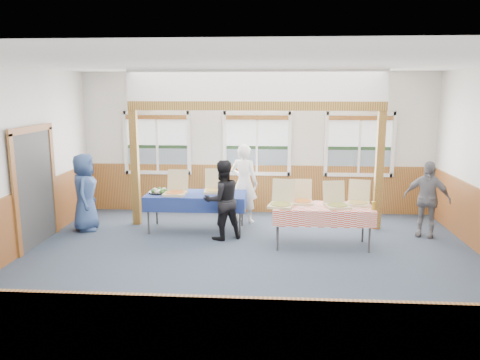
# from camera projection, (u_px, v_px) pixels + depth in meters

# --- Properties ---
(floor) EXTENTS (8.00, 8.00, 0.00)m
(floor) POSITION_uv_depth(u_px,v_px,m) (249.00, 267.00, 7.54)
(floor) COLOR #273240
(floor) RESTS_ON ground
(ceiling) EXTENTS (8.00, 8.00, 0.00)m
(ceiling) POSITION_uv_depth(u_px,v_px,m) (250.00, 63.00, 6.93)
(ceiling) COLOR white
(ceiling) RESTS_ON wall_back
(wall_back) EXTENTS (8.00, 0.00, 8.00)m
(wall_back) POSITION_uv_depth(u_px,v_px,m) (257.00, 143.00, 10.67)
(wall_back) COLOR silver
(wall_back) RESTS_ON floor
(wall_front) EXTENTS (8.00, 0.00, 8.00)m
(wall_front) POSITION_uv_depth(u_px,v_px,m) (230.00, 241.00, 3.81)
(wall_front) COLOR silver
(wall_front) RESTS_ON floor
(wall_left) EXTENTS (0.00, 8.00, 8.00)m
(wall_left) POSITION_uv_depth(u_px,v_px,m) (1.00, 166.00, 7.50)
(wall_left) COLOR silver
(wall_left) RESTS_ON floor
(wainscot_back) EXTENTS (7.98, 0.05, 1.10)m
(wainscot_back) POSITION_uv_depth(u_px,v_px,m) (257.00, 189.00, 10.84)
(wainscot_back) COLOR brown
(wainscot_back) RESTS_ON floor
(wainscot_front) EXTENTS (7.98, 0.05, 1.10)m
(wainscot_front) POSITION_uv_depth(u_px,v_px,m) (231.00, 356.00, 4.03)
(wainscot_front) COLOR brown
(wainscot_front) RESTS_ON floor
(wainscot_left) EXTENTS (0.05, 6.98, 1.10)m
(wainscot_left) POSITION_uv_depth(u_px,v_px,m) (9.00, 229.00, 7.70)
(wainscot_left) COLOR brown
(wainscot_left) RESTS_ON floor
(cased_opening) EXTENTS (0.06, 1.30, 2.10)m
(cased_opening) POSITION_uv_depth(u_px,v_px,m) (34.00, 188.00, 8.49)
(cased_opening) COLOR #373737
(cased_opening) RESTS_ON wall_left
(window_left) EXTENTS (1.56, 0.10, 1.46)m
(window_left) POSITION_uv_depth(u_px,v_px,m) (157.00, 139.00, 10.76)
(window_left) COLOR white
(window_left) RESTS_ON wall_back
(window_mid) EXTENTS (1.56, 0.10, 1.46)m
(window_mid) POSITION_uv_depth(u_px,v_px,m) (257.00, 140.00, 10.61)
(window_mid) COLOR white
(window_mid) RESTS_ON wall_back
(window_right) EXTENTS (1.56, 0.10, 1.46)m
(window_right) POSITION_uv_depth(u_px,v_px,m) (360.00, 141.00, 10.46)
(window_right) COLOR white
(window_right) RESTS_ON wall_back
(post_left) EXTENTS (0.15, 0.15, 2.40)m
(post_left) POSITION_uv_depth(u_px,v_px,m) (135.00, 168.00, 9.73)
(post_left) COLOR #583813
(post_left) RESTS_ON floor
(post_right) EXTENTS (0.15, 0.15, 2.40)m
(post_right) POSITION_uv_depth(u_px,v_px,m) (379.00, 171.00, 9.40)
(post_right) COLOR #583813
(post_right) RESTS_ON floor
(cross_beam) EXTENTS (5.15, 0.18, 0.18)m
(cross_beam) POSITION_uv_depth(u_px,v_px,m) (255.00, 106.00, 9.32)
(cross_beam) COLOR #583813
(cross_beam) RESTS_ON post_left
(table_left) EXTENTS (2.13, 1.31, 0.76)m
(table_left) POSITION_uv_depth(u_px,v_px,m) (196.00, 196.00, 9.39)
(table_left) COLOR #373737
(table_left) RESTS_ON floor
(table_right) EXTENTS (1.84, 0.94, 0.76)m
(table_right) POSITION_uv_depth(u_px,v_px,m) (322.00, 209.00, 8.41)
(table_right) COLOR #373737
(table_right) RESTS_ON floor
(pizza_box_a) EXTENTS (0.45, 0.54, 0.46)m
(pizza_box_a) POSITION_uv_depth(u_px,v_px,m) (176.00, 191.00, 9.29)
(pizza_box_a) COLOR #D1C08B
(pizza_box_a) RESTS_ON table_left
(pizza_box_b) EXTENTS (0.44, 0.52, 0.45)m
(pizza_box_b) POSITION_uv_depth(u_px,v_px,m) (214.00, 189.00, 9.51)
(pizza_box_b) COLOR #D1C08B
(pizza_box_b) RESTS_ON table_left
(pizza_box_c) EXTENTS (0.52, 0.59, 0.46)m
(pizza_box_c) POSITION_uv_depth(u_px,v_px,m) (281.00, 203.00, 8.33)
(pizza_box_c) COLOR #D1C08B
(pizza_box_c) RESTS_ON table_right
(pizza_box_d) EXTENTS (0.38, 0.46, 0.41)m
(pizza_box_d) POSITION_uv_depth(u_px,v_px,m) (302.00, 200.00, 8.59)
(pizza_box_d) COLOR #D1C08B
(pizza_box_d) RESTS_ON table_right
(pizza_box_e) EXTENTS (0.48, 0.55, 0.44)m
(pizza_box_e) POSITION_uv_depth(u_px,v_px,m) (337.00, 203.00, 8.29)
(pizza_box_e) COLOR #D1C08B
(pizza_box_e) RESTS_ON table_right
(pizza_box_f) EXTENTS (0.48, 0.54, 0.42)m
(pizza_box_f) POSITION_uv_depth(u_px,v_px,m) (358.00, 201.00, 8.48)
(pizza_box_f) COLOR #D1C08B
(pizza_box_f) RESTS_ON table_right
(veggie_tray) EXTENTS (0.43, 0.43, 0.10)m
(veggie_tray) POSITION_uv_depth(u_px,v_px,m) (159.00, 191.00, 9.43)
(veggie_tray) COLOR black
(veggie_tray) RESTS_ON table_left
(drink_glass) EXTENTS (0.07, 0.07, 0.15)m
(drink_glass) POSITION_uv_depth(u_px,v_px,m) (374.00, 206.00, 8.08)
(drink_glass) COLOR #A8781C
(drink_glass) RESTS_ON table_right
(woman_white) EXTENTS (0.72, 0.59, 1.68)m
(woman_white) POSITION_uv_depth(u_px,v_px,m) (244.00, 183.00, 9.98)
(woman_white) COLOR white
(woman_white) RESTS_ON floor
(woman_black) EXTENTS (0.92, 0.86, 1.52)m
(woman_black) POSITION_uv_depth(u_px,v_px,m) (222.00, 200.00, 8.82)
(woman_black) COLOR black
(woman_black) RESTS_ON floor
(man_blue) EXTENTS (0.63, 0.85, 1.56)m
(man_blue) POSITION_uv_depth(u_px,v_px,m) (85.00, 192.00, 9.39)
(man_blue) COLOR #324A7D
(man_blue) RESTS_ON floor
(person_grey) EXTENTS (0.94, 0.71, 1.48)m
(person_grey) POSITION_uv_depth(u_px,v_px,m) (427.00, 199.00, 9.00)
(person_grey) COLOR slate
(person_grey) RESTS_ON floor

